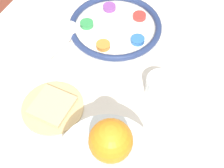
{
  "coord_description": "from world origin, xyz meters",
  "views": [
    {
      "loc": [
        0.54,
        0.24,
        1.49
      ],
      "look_at": [
        0.09,
        0.05,
        0.82
      ],
      "focal_mm": 50.0,
      "sensor_mm": 36.0,
      "label": 1
    }
  ],
  "objects": [
    {
      "name": "ground_plane",
      "position": [
        0.0,
        0.0,
        0.0
      ],
      "size": [
        8.0,
        8.0,
        0.0
      ],
      "primitive_type": "plane",
      "color": "brown"
    },
    {
      "name": "dining_table",
      "position": [
        0.0,
        0.0,
        0.39
      ],
      "size": [
        1.22,
        0.86,
        0.78
      ],
      "color": "silver",
      "rests_on": "ground_plane"
    },
    {
      "name": "seder_plate",
      "position": [
        -0.14,
        -0.04,
        0.79
      ],
      "size": [
        0.3,
        0.3,
        0.03
      ],
      "color": "white",
      "rests_on": "dining_table"
    },
    {
      "name": "fruit_stand",
      "position": [
        0.32,
        0.14,
        0.87
      ],
      "size": [
        0.21,
        0.21,
        0.12
      ],
      "color": "silver",
      "rests_on": "dining_table"
    },
    {
      "name": "orange_fruit",
      "position": [
        0.3,
        0.14,
        0.94
      ],
      "size": [
        0.09,
        0.09,
        0.09
      ],
      "color": "orange",
      "rests_on": "fruit_stand"
    },
    {
      "name": "bread_plate",
      "position": [
        0.2,
        -0.08,
        0.79
      ],
      "size": [
        0.16,
        0.16,
        0.02
      ],
      "color": "tan",
      "rests_on": "dining_table"
    },
    {
      "name": "napkin_roll",
      "position": [
        0.0,
        -0.17,
        0.8
      ],
      "size": [
        0.16,
        0.07,
        0.05
      ],
      "color": "white",
      "rests_on": "dining_table"
    },
    {
      "name": "cup_near",
      "position": [
        0.04,
        0.17,
        0.81
      ],
      "size": [
        0.08,
        0.08,
        0.06
      ],
      "color": "silver",
      "rests_on": "dining_table"
    }
  ]
}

